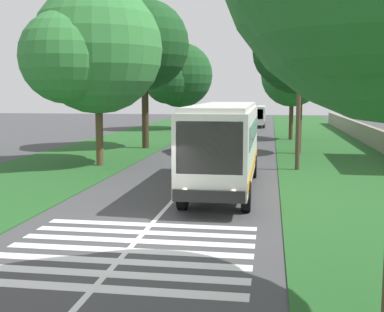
{
  "coord_description": "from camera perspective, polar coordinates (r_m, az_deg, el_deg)",
  "views": [
    {
      "loc": [
        -15.11,
        -3.76,
        4.27
      ],
      "look_at": [
        5.7,
        -0.54,
        1.6
      ],
      "focal_mm": 47.59,
      "sensor_mm": 36.0,
      "label": 1
    }
  ],
  "objects": [
    {
      "name": "roadside_tree_left_1",
      "position": [
        29.73,
        -11.0,
        11.33
      ],
      "size": [
        8.78,
        7.32,
        10.29
      ],
      "color": "brown",
      "rests_on": "grass_verge_left"
    },
    {
      "name": "roadside_tree_left_0",
      "position": [
        38.55,
        -5.64,
        12.04
      ],
      "size": [
        7.94,
        6.64,
        11.0
      ],
      "color": "#3D2D1E",
      "rests_on": "grass_verge_left"
    },
    {
      "name": "trailing_car_1",
      "position": [
        44.64,
        1.7,
        2.59
      ],
      "size": [
        4.3,
        1.78,
        1.43
      ],
      "color": "#B7A893",
      "rests_on": "ground"
    },
    {
      "name": "roadside_tree_right_1",
      "position": [
        35.57,
        11.77,
        11.63
      ],
      "size": [
        7.64,
        6.41,
        10.43
      ],
      "color": "#4C3826",
      "rests_on": "grass_verge_right"
    },
    {
      "name": "grass_verge_right",
      "position": [
        30.73,
        17.02,
        -1.04
      ],
      "size": [
        120.0,
        8.0,
        0.04
      ],
      "primitive_type": "cube",
      "color": "#235623",
      "rests_on": "ground"
    },
    {
      "name": "ground",
      "position": [
        16.14,
        -5.05,
        -8.14
      ],
      "size": [
        160.0,
        160.0,
        0.0
      ],
      "primitive_type": "plane",
      "color": "#424244"
    },
    {
      "name": "centre_line",
      "position": [
        30.64,
        1.67,
        -0.78
      ],
      "size": [
        110.0,
        0.16,
        0.01
      ],
      "primitive_type": "cube",
      "color": "silver",
      "rests_on": "ground"
    },
    {
      "name": "trailing_car_2",
      "position": [
        51.49,
        2.55,
        3.21
      ],
      "size": [
        4.3,
        1.78,
        1.43
      ],
      "color": "#145933",
      "rests_on": "ground"
    },
    {
      "name": "utility_pole",
      "position": [
        28.07,
        11.92,
        7.46
      ],
      "size": [
        0.24,
        1.4,
        8.55
      ],
      "color": "#473828",
      "rests_on": "grass_verge_right"
    },
    {
      "name": "roadside_tree_left_2",
      "position": [
        57.71,
        -1.56,
        8.83
      ],
      "size": [
        8.98,
        7.34,
        9.68
      ],
      "color": "#3D2D1E",
      "rests_on": "grass_verge_left"
    },
    {
      "name": "trailing_minibus_0",
      "position": [
        62.36,
        7.21,
        4.67
      ],
      "size": [
        6.0,
        2.14,
        2.53
      ],
      "color": "silver",
      "rests_on": "ground"
    },
    {
      "name": "coach_bus",
      "position": [
        22.02,
        3.65,
        1.68
      ],
      "size": [
        11.16,
        2.62,
        3.73
      ],
      "color": "silver",
      "rests_on": "ground"
    },
    {
      "name": "roadside_tree_right_0",
      "position": [
        46.08,
        10.98,
        8.63
      ],
      "size": [
        6.47,
        5.42,
        8.32
      ],
      "color": "#4C3826",
      "rests_on": "grass_verge_right"
    },
    {
      "name": "zebra_crossing",
      "position": [
        14.1,
        -7.22,
        -10.45
      ],
      "size": [
        5.85,
        6.8,
        0.01
      ],
      "color": "silver",
      "rests_on": "ground"
    },
    {
      "name": "grass_verge_left",
      "position": [
        32.67,
        -12.75,
        -0.43
      ],
      "size": [
        120.0,
        8.0,
        0.04
      ],
      "primitive_type": "cube",
      "color": "#235623",
      "rests_on": "ground"
    },
    {
      "name": "trailing_car_0",
      "position": [
        39.44,
        0.43,
        1.98
      ],
      "size": [
        4.3,
        1.78,
        1.43
      ],
      "color": "#B7A893",
      "rests_on": "ground"
    }
  ]
}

